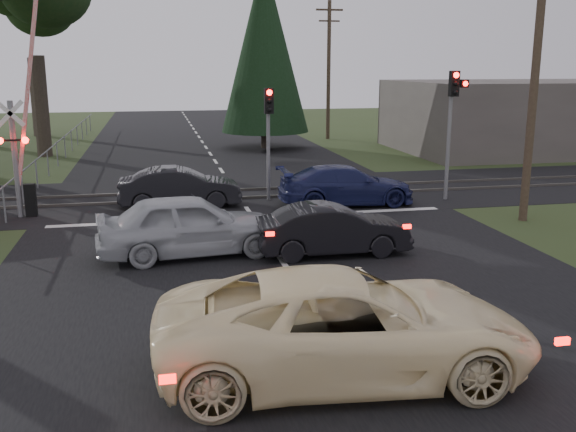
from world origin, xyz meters
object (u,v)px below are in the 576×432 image
object	(u,v)px
crossing_signal	(22,155)
traffic_signal_center	(269,125)
dark_hatchback	(333,230)
utility_pole_mid	(329,68)
utility_pole_far	(265,67)
blue_sedan	(346,185)
traffic_signal_right	(453,110)
utility_pole_near	(535,71)
cream_coupe	(345,325)
silver_car	(190,225)
dark_car_far	(180,188)

from	to	relation	value
crossing_signal	traffic_signal_center	world-z (taller)	crossing_signal
dark_hatchback	traffic_signal_center	bearing A→B (deg)	3.86
utility_pole_mid	utility_pole_far	world-z (taller)	same
utility_pole_far	blue_sedan	bearing A→B (deg)	-96.17
traffic_signal_right	traffic_signal_center	xyz separation A→B (m)	(-6.55, 1.20, -0.51)
utility_pole_near	utility_pole_far	world-z (taller)	same
crossing_signal	cream_coupe	bearing A→B (deg)	-61.01
traffic_signal_right	cream_coupe	size ratio (longest dim) A/B	0.77
crossing_signal	silver_car	bearing A→B (deg)	-47.72
crossing_signal	silver_car	size ratio (longest dim) A/B	1.45
utility_pole_near	dark_car_far	world-z (taller)	utility_pole_near
crossing_signal	traffic_signal_right	xyz separation A→B (m)	(14.82, -0.31, 1.26)
cream_coupe	dark_hatchback	size ratio (longest dim) A/B	1.51
silver_car	dark_car_far	world-z (taller)	silver_car
traffic_signal_center	cream_coupe	bearing A→B (deg)	-95.02
utility_pole_mid	utility_pole_far	size ratio (longest dim) A/B	1.00
utility_pole_mid	silver_car	distance (m)	28.17
traffic_signal_right	dark_car_far	xyz separation A→B (m)	(-9.80, 0.81, -2.62)
crossing_signal	utility_pole_near	distance (m)	16.44
dark_hatchback	silver_car	world-z (taller)	silver_car
utility_pole_near	dark_hatchback	bearing A→B (deg)	-161.15
dark_hatchback	dark_car_far	size ratio (longest dim) A/B	0.95
crossing_signal	dark_hatchback	distance (m)	10.78
utility_pole_mid	crossing_signal	bearing A→B (deg)	-127.97
traffic_signal_right	cream_coupe	distance (m)	14.88
silver_car	blue_sedan	world-z (taller)	silver_car
utility_pole_far	blue_sedan	world-z (taller)	utility_pole_far
traffic_signal_right	utility_pole_near	world-z (taller)	utility_pole_near
traffic_signal_center	dark_hatchback	bearing A→B (deg)	-86.52
traffic_signal_center	utility_pole_near	size ratio (longest dim) A/B	0.46
crossing_signal	silver_car	xyz separation A→B (m)	(5.02, -5.52, -1.24)
utility_pole_mid	dark_hatchback	bearing A→B (deg)	-104.98
crossing_signal	dark_hatchback	bearing A→B (deg)	-35.45
traffic_signal_center	utility_pole_near	xyz separation A→B (m)	(7.50, -4.68, 1.92)
cream_coupe	dark_car_far	bearing A→B (deg)	13.91
utility_pole_mid	utility_pole_far	xyz separation A→B (m)	(0.00, 25.00, 0.00)
utility_pole_far	dark_hatchback	distance (m)	52.06
crossing_signal	traffic_signal_right	size ratio (longest dim) A/B	1.48
utility_pole_near	traffic_signal_right	bearing A→B (deg)	105.34
crossing_signal	dark_car_far	bearing A→B (deg)	5.63
crossing_signal	utility_pole_mid	world-z (taller)	utility_pole_mid
utility_pole_near	silver_car	size ratio (longest dim) A/B	1.87
cream_coupe	utility_pole_mid	bearing A→B (deg)	-9.68
silver_car	utility_pole_far	bearing A→B (deg)	-17.47
traffic_signal_center	utility_pole_mid	distance (m)	20.82
silver_car	blue_sedan	distance (m)	7.80
utility_pole_mid	dark_car_far	size ratio (longest dim) A/B	2.12
traffic_signal_right	utility_pole_far	xyz separation A→B (m)	(0.95, 45.53, 1.41)
utility_pole_far	cream_coupe	distance (m)	58.76
dark_hatchback	dark_car_far	bearing A→B (deg)	29.22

